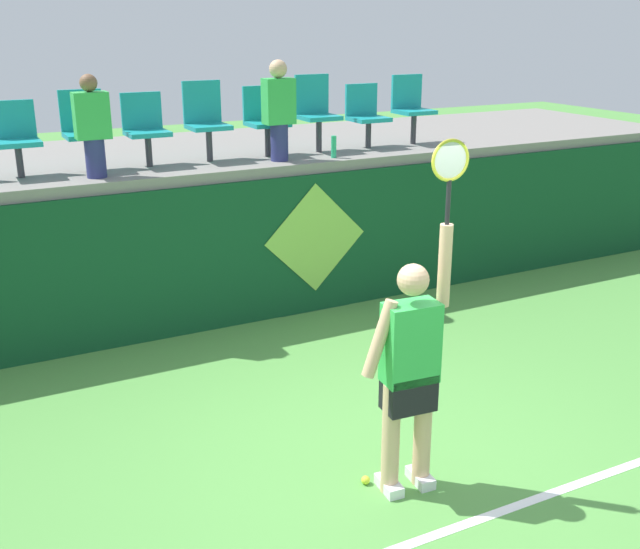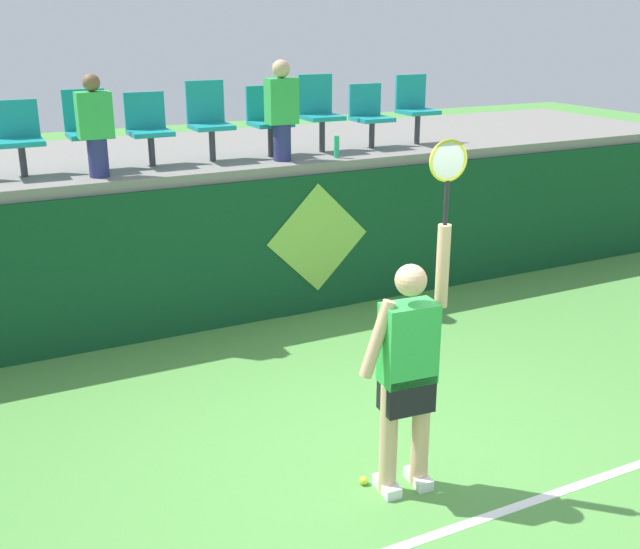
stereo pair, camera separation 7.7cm
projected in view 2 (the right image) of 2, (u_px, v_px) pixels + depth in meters
The scene contains 18 objects.
ground_plane at pixel (391, 466), 5.89m from camera, with size 40.00×40.00×0.00m, color #519342.
court_back_wall at pixel (236, 253), 8.42m from camera, with size 13.94×0.20×1.62m, color #0F4223.
spectator_platform at pixel (192, 155), 9.39m from camera, with size 13.94×3.04×0.12m, color gray.
court_baseline_stripe at pixel (456, 527), 5.17m from camera, with size 12.55×0.08×0.01m, color white.
tennis_player at pixel (408, 367), 5.31m from camera, with size 0.75×0.29×2.54m.
tennis_ball at pixel (363, 480), 5.64m from camera, with size 0.07×0.07×0.07m, color #D1E533.
water_bottle at pixel (337, 147), 8.79m from camera, with size 0.06×0.06×0.25m, color #26B272.
stadium_chair_1 at pixel (19, 135), 7.71m from camera, with size 0.44×0.42×0.75m.
stadium_chair_2 at pixel (88, 126), 7.99m from camera, with size 0.44×0.42×0.83m.
stadium_chair_3 at pixel (148, 126), 8.27m from camera, with size 0.44×0.42×0.78m.
stadium_chair_4 at pixel (209, 118), 8.55m from camera, with size 0.44×0.42×0.88m.
stadium_chair_5 at pixel (268, 117), 8.86m from camera, with size 0.44×0.42×0.79m.
stadium_chair_6 at pixel (319, 109), 9.13m from camera, with size 0.44×0.42×0.90m.
stadium_chair_7 at pixel (369, 113), 9.44m from camera, with size 0.44×0.42×0.77m.
stadium_chair_8 at pixel (415, 105), 9.71m from camera, with size 0.44×0.42×0.86m.
spectator_0 at pixel (95, 125), 7.61m from camera, with size 0.34×0.20×1.02m.
spectator_1 at pixel (282, 109), 8.48m from camera, with size 0.34×0.20×1.11m.
wall_signage_mount at pixel (318, 311), 9.00m from camera, with size 1.27×0.01×1.53m.
Camera 2 is at (-2.77, -4.32, 3.28)m, focal length 42.85 mm.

